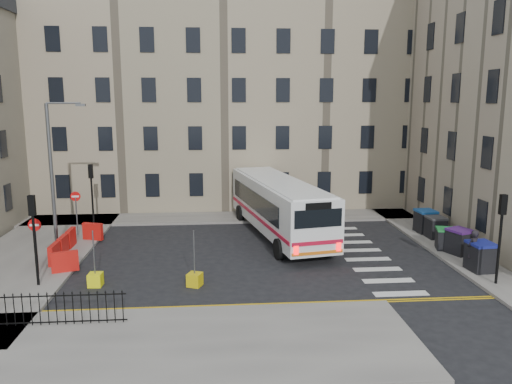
{
  "coord_description": "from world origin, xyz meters",
  "views": [
    {
      "loc": [
        -3.97,
        -25.98,
        8.35
      ],
      "look_at": [
        -1.64,
        2.66,
        3.0
      ],
      "focal_mm": 35.0,
      "sensor_mm": 36.0,
      "label": 1
    }
  ],
  "objects": [
    {
      "name": "wheelie_bin_b",
      "position": [
        9.05,
        -1.09,
        0.83
      ],
      "size": [
        1.43,
        1.52,
        1.36
      ],
      "rotation": [
        0.0,
        0.0,
        0.36
      ],
      "color": "black",
      "rests_on": "pavement_east"
    },
    {
      "name": "streetlamp",
      "position": [
        -13.0,
        2.0,
        4.34
      ],
      "size": [
        0.5,
        0.22,
        8.14
      ],
      "color": "#595B5E",
      "rests_on": "pavement_west"
    },
    {
      "name": "pavement_north",
      "position": [
        -6.0,
        8.6,
        0.07
      ],
      "size": [
        36.0,
        3.2,
        0.15
      ],
      "primitive_type": "cube",
      "color": "slate",
      "rests_on": "ground"
    },
    {
      "name": "wheelie_bin_a",
      "position": [
        8.77,
        -3.76,
        0.86
      ],
      "size": [
        1.2,
        1.35,
        1.41
      ],
      "rotation": [
        0.0,
        0.0,
        0.07
      ],
      "color": "black",
      "rests_on": "pavement_east"
    },
    {
      "name": "no_entry_north",
      "position": [
        -12.5,
        4.5,
        2.08
      ],
      "size": [
        0.6,
        0.08,
        3.0
      ],
      "color": "#595B5E",
      "rests_on": "pavement_west"
    },
    {
      "name": "pedestrian",
      "position": [
        8.46,
        -3.55,
        1.13
      ],
      "size": [
        0.86,
        0.79,
        1.97
      ],
      "primitive_type": "imported",
      "rotation": [
        0.0,
        0.0,
        3.73
      ],
      "color": "black",
      "rests_on": "pavement_east"
    },
    {
      "name": "wheelie_bin_c",
      "position": [
        8.65,
        -0.21,
        0.75
      ],
      "size": [
        1.19,
        1.29,
        1.18
      ],
      "rotation": [
        0.0,
        0.0,
        -0.28
      ],
      "color": "black",
      "rests_on": "pavement_east"
    },
    {
      "name": "no_entry_south",
      "position": [
        -12.5,
        -2.5,
        2.08
      ],
      "size": [
        0.6,
        0.08,
        3.0
      ],
      "color": "#595B5E",
      "rests_on": "pavement_west"
    },
    {
      "name": "pavement_sw",
      "position": [
        -7.0,
        -10.0,
        0.07
      ],
      "size": [
        20.0,
        6.0,
        0.15
      ],
      "primitive_type": "cube",
      "color": "slate",
      "rests_on": "ground"
    },
    {
      "name": "traffic_light_nw",
      "position": [
        -12.0,
        6.5,
        2.87
      ],
      "size": [
        0.28,
        0.22,
        4.1
      ],
      "color": "black",
      "rests_on": "pavement_west"
    },
    {
      "name": "roadworks_barriers",
      "position": [
        -11.84,
        0.5,
        0.65
      ],
      "size": [
        1.66,
        6.26,
        1.0
      ],
      "color": "red",
      "rests_on": "pavement_west"
    },
    {
      "name": "bollard_chevron",
      "position": [
        -5.0,
        -4.32,
        0.3
      ],
      "size": [
        0.78,
        0.78,
        0.6
      ],
      "primitive_type": "cube",
      "rotation": [
        0.0,
        0.0,
        -0.38
      ],
      "color": "gold",
      "rests_on": "ground"
    },
    {
      "name": "bus",
      "position": [
        -0.15,
        3.79,
        1.98
      ],
      "size": [
        5.19,
        12.88,
        3.42
      ],
      "rotation": [
        0.0,
        0.0,
        0.19
      ],
      "color": "silver",
      "rests_on": "ground"
    },
    {
      "name": "wheelie_bin_e",
      "position": [
        9.05,
        3.35,
        0.86
      ],
      "size": [
        1.19,
        1.34,
        1.41
      ],
      "rotation": [
        0.0,
        0.0,
        0.06
      ],
      "color": "black",
      "rests_on": "pavement_east"
    },
    {
      "name": "wheelie_bin_d",
      "position": [
        9.13,
        2.06,
        0.8
      ],
      "size": [
        1.05,
        1.19,
        1.29
      ],
      "rotation": [
        0.0,
        0.0,
        0.03
      ],
      "color": "black",
      "rests_on": "pavement_east"
    },
    {
      "name": "traffic_light_east",
      "position": [
        8.6,
        -5.5,
        2.87
      ],
      "size": [
        0.28,
        0.22,
        4.1
      ],
      "color": "black",
      "rests_on": "pavement_east"
    },
    {
      "name": "terrace_north",
      "position": [
        -7.0,
        15.5,
        8.62
      ],
      "size": [
        38.3,
        10.8,
        17.2
      ],
      "color": "gray",
      "rests_on": "ground"
    },
    {
      "name": "pavement_west",
      "position": [
        -14.0,
        1.0,
        0.07
      ],
      "size": [
        6.0,
        22.0,
        0.15
      ],
      "primitive_type": "cube",
      "color": "slate",
      "rests_on": "ground"
    },
    {
      "name": "traffic_light_sw",
      "position": [
        -12.0,
        -4.0,
        2.87
      ],
      "size": [
        0.28,
        0.22,
        4.1
      ],
      "color": "black",
      "rests_on": "pavement_west"
    },
    {
      "name": "iron_railings",
      "position": [
        -11.25,
        -8.2,
        0.75
      ],
      "size": [
        7.8,
        0.04,
        1.2
      ],
      "color": "black",
      "rests_on": "pavement_sw"
    },
    {
      "name": "bollard_yellow",
      "position": [
        -9.49,
        -3.97,
        0.3
      ],
      "size": [
        0.63,
        0.63,
        0.6
      ],
      "primitive_type": "cube",
      "rotation": [
        0.0,
        0.0,
        -0.05
      ],
      "color": "#F2EF0D",
      "rests_on": "ground"
    },
    {
      "name": "pavement_east",
      "position": [
        9.0,
        4.0,
        0.07
      ],
      "size": [
        2.4,
        26.0,
        0.15
      ],
      "primitive_type": "cube",
      "color": "slate",
      "rests_on": "ground"
    },
    {
      "name": "ground",
      "position": [
        0.0,
        0.0,
        0.0
      ],
      "size": [
        120.0,
        120.0,
        0.0
      ],
      "primitive_type": "plane",
      "color": "black",
      "rests_on": "ground"
    }
  ]
}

